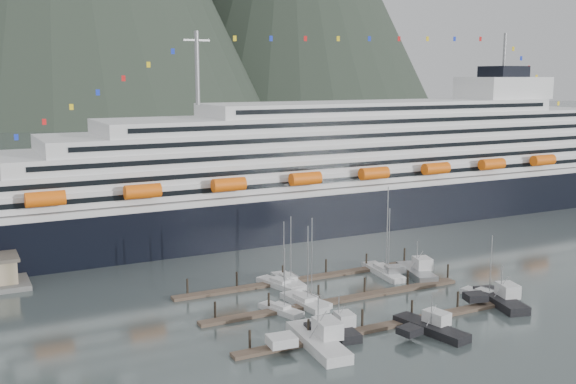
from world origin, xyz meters
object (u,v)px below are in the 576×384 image
at_px(sailboat_h, 485,296).
at_px(trawler_a, 317,340).
at_px(sailboat_a, 281,310).
at_px(trawler_d, 500,299).
at_px(trawler_e, 416,271).
at_px(sailboat_d, 385,273).
at_px(sailboat_b, 308,301).
at_px(trawler_c, 430,327).
at_px(sailboat_c, 304,303).
at_px(trawler_b, 338,328).
at_px(sailboat_e, 280,285).
at_px(sailboat_g, 383,272).
at_px(cruise_ship, 350,175).
at_px(sailboat_f, 289,282).

relative_size(sailboat_h, trawler_a, 0.79).
xyz_separation_m(sailboat_a, trawler_d, (33.44, -12.68, 0.51)).
bearing_deg(trawler_d, trawler_e, 21.25).
height_order(sailboat_d, trawler_d, sailboat_d).
xyz_separation_m(sailboat_b, sailboat_h, (27.69, -11.15, -0.02)).
xyz_separation_m(trawler_c, trawler_e, (15.49, 23.45, 0.10)).
distance_m(sailboat_h, trawler_e, 15.54).
bearing_deg(trawler_c, sailboat_c, 18.65).
bearing_deg(trawler_c, trawler_b, 52.37).
height_order(sailboat_b, sailboat_e, sailboat_b).
distance_m(sailboat_d, sailboat_e, 20.70).
bearing_deg(trawler_e, sailboat_g, 68.02).
relative_size(sailboat_d, sailboat_g, 0.77).
xyz_separation_m(sailboat_e, trawler_b, (-2.05, -22.92, 0.40)).
relative_size(sailboat_c, trawler_a, 0.96).
relative_size(cruise_ship, sailboat_d, 15.70).
bearing_deg(sailboat_b, trawler_e, -94.86).
height_order(sailboat_a, sailboat_h, sailboat_h).
height_order(sailboat_b, trawler_d, sailboat_b).
distance_m(sailboat_h, trawler_d, 3.57).
relative_size(sailboat_a, sailboat_f, 0.84).
bearing_deg(trawler_b, trawler_e, -50.52).
xyz_separation_m(sailboat_a, sailboat_h, (33.57, -9.14, 0.01)).
relative_size(trawler_a, trawler_b, 1.47).
bearing_deg(sailboat_f, sailboat_b, 173.79).
bearing_deg(sailboat_f, sailboat_e, 117.95).
height_order(sailboat_d, trawler_e, sailboat_d).
bearing_deg(sailboat_b, sailboat_d, -85.33).
bearing_deg(trawler_b, sailboat_a, 24.49).
bearing_deg(sailboat_f, trawler_e, -101.46).
bearing_deg(sailboat_h, trawler_a, 85.21).
relative_size(cruise_ship, sailboat_e, 16.91).
bearing_deg(trawler_e, sailboat_e, 92.08).
height_order(sailboat_f, trawler_b, sailboat_f).
bearing_deg(sailboat_c, sailboat_h, -116.37).
relative_size(trawler_b, trawler_d, 0.79).
bearing_deg(sailboat_h, trawler_c, 100.98).
bearing_deg(trawler_d, trawler_c, 118.34).
xyz_separation_m(cruise_ship, trawler_c, (-30.06, -69.55, -11.22)).
height_order(sailboat_e, trawler_b, sailboat_e).
distance_m(sailboat_b, sailboat_e, 9.62).
bearing_deg(sailboat_h, sailboat_b, 54.78).
bearing_deg(sailboat_d, trawler_a, 135.98).
height_order(sailboat_e, sailboat_h, sailboat_e).
bearing_deg(sailboat_f, trawler_a, 164.67).
relative_size(cruise_ship, sailboat_a, 19.20).
xyz_separation_m(sailboat_c, sailboat_d, (21.28, 7.58, -0.02)).
bearing_deg(trawler_e, sailboat_b, 113.59).
distance_m(sailboat_a, sailboat_c, 5.05).
bearing_deg(sailboat_c, sailboat_e, -10.44).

